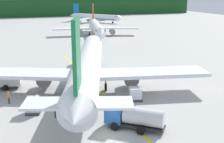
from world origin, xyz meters
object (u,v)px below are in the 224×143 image
object	(u,v)px
airliner_mid_apron	(96,27)
crew_marshaller	(8,96)
airliner_far_taxiway	(95,17)
cargo_container_mid	(135,94)
airliner_foreground	(88,67)
airliner_distant	(27,11)
service_truck_baggage	(0,79)
service_truck_catering	(134,116)
crew_loader_right	(55,110)
cargo_container_near	(33,105)

from	to	relation	value
airliner_mid_apron	crew_marshaller	size ratio (longest dim) A/B	20.48
airliner_far_taxiway	cargo_container_mid	size ratio (longest dim) A/B	11.31
airliner_foreground	cargo_container_mid	size ratio (longest dim) A/B	18.80
airliner_distant	crew_marshaller	bearing A→B (deg)	-95.62
crew_marshaller	airliner_foreground	bearing A→B (deg)	11.36
airliner_foreground	service_truck_baggage	size ratio (longest dim) A/B	6.55
service_truck_catering	airliner_mid_apron	bearing A→B (deg)	76.09
airliner_mid_apron	crew_loader_right	size ratio (longest dim) A/B	20.57
airliner_mid_apron	service_truck_catering	bearing A→B (deg)	-103.91
service_truck_catering	crew_marshaller	bearing A→B (deg)	135.05
service_truck_catering	cargo_container_near	distance (m)	12.41
service_truck_catering	cargo_container_near	world-z (taller)	service_truck_catering
crew_loader_right	cargo_container_mid	bearing A→B (deg)	9.85
airliner_far_taxiway	crew_loader_right	world-z (taller)	airliner_far_taxiway
crew_marshaller	cargo_container_mid	bearing A→B (deg)	-15.87
service_truck_catering	crew_marshaller	world-z (taller)	service_truck_catering
airliner_distant	cargo_container_mid	size ratio (longest dim) A/B	12.10
airliner_foreground	airliner_distant	size ratio (longest dim) A/B	1.55
airliner_mid_apron	crew_marshaller	bearing A→B (deg)	-118.00
service_truck_baggage	airliner_far_taxiway	bearing A→B (deg)	64.81
service_truck_baggage	crew_loader_right	world-z (taller)	service_truck_baggage
airliner_far_taxiway	service_truck_baggage	size ratio (longest dim) A/B	3.94
airliner_far_taxiway	service_truck_baggage	world-z (taller)	airliner_far_taxiway
crew_loader_right	service_truck_baggage	bearing A→B (deg)	114.06
service_truck_baggage	crew_loader_right	bearing A→B (deg)	-65.94
airliner_mid_apron	cargo_container_near	world-z (taller)	airliner_mid_apron
airliner_mid_apron	cargo_container_mid	bearing A→B (deg)	-102.20
cargo_container_mid	airliner_distant	bearing A→B (deg)	90.19
cargo_container_mid	service_truck_catering	bearing A→B (deg)	-115.90
airliner_mid_apron	airliner_far_taxiway	size ratio (longest dim) A/B	1.39
service_truck_baggage	crew_marshaller	world-z (taller)	service_truck_baggage
airliner_far_taxiway	crew_loader_right	distance (m)	109.20
service_truck_catering	airliner_distant	bearing A→B (deg)	88.92
service_truck_baggage	service_truck_catering	xyz separation A→B (m)	(13.25, -19.07, -0.07)
airliner_mid_apron	cargo_container_mid	size ratio (longest dim) A/B	15.77
airliner_distant	service_truck_baggage	world-z (taller)	airliner_distant
airliner_far_taxiway	airliner_distant	xyz separation A→B (m)	(-25.75, 60.34, -0.17)
airliner_foreground	service_truck_baggage	xyz separation A→B (m)	(-12.37, 4.56, -1.92)
service_truck_baggage	cargo_container_near	xyz separation A→B (m)	(3.69, -11.17, -0.47)
service_truck_catering	cargo_container_mid	distance (m)	8.55
airliner_mid_apron	service_truck_catering	distance (m)	68.00
airliner_mid_apron	airliner_far_taxiway	bearing A→B (deg)	73.59
service_truck_baggage	crew_loader_right	xyz separation A→B (m)	(5.94, -13.30, -0.50)
airliner_mid_apron	cargo_container_mid	distance (m)	59.69
airliner_far_taxiway	cargo_container_mid	world-z (taller)	airliner_far_taxiway
crew_marshaller	crew_loader_right	world-z (taller)	crew_marshaller
service_truck_baggage	cargo_container_mid	world-z (taller)	service_truck_baggage
airliner_far_taxiway	service_truck_baggage	xyz separation A→B (m)	(-42.18, -89.70, -0.90)
airliner_distant	cargo_container_near	xyz separation A→B (m)	(-12.75, -161.21, -1.20)
airliner_mid_apron	crew_loader_right	bearing A→B (deg)	-111.44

